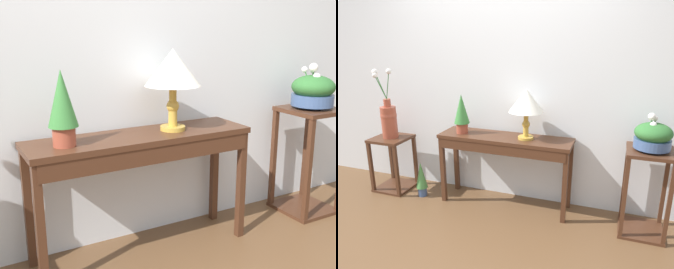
# 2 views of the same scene
# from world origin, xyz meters

# --- Properties ---
(ground_plane) EXTENTS (12.00, 12.00, 0.01)m
(ground_plane) POSITION_xyz_m (0.00, 0.00, -0.00)
(ground_plane) COLOR brown
(back_wall_with_art) EXTENTS (9.00, 0.10, 2.80)m
(back_wall_with_art) POSITION_xyz_m (0.00, 1.36, 1.40)
(back_wall_with_art) COLOR silver
(back_wall_with_art) RESTS_ON ground
(console_table) EXTENTS (1.36, 0.37, 0.76)m
(console_table) POSITION_xyz_m (0.10, 1.07, 0.65)
(console_table) COLOR #472819
(console_table) RESTS_ON ground
(table_lamp) EXTENTS (0.34, 0.34, 0.49)m
(table_lamp) POSITION_xyz_m (0.32, 1.09, 1.12)
(table_lamp) COLOR gold
(table_lamp) RESTS_ON console_table
(potted_plant_on_console) EXTENTS (0.16, 0.16, 0.41)m
(potted_plant_on_console) POSITION_xyz_m (-0.36, 1.06, 0.98)
(potted_plant_on_console) COLOR #9E4733
(potted_plant_on_console) RESTS_ON console_table
(pedestal_stand_left) EXTENTS (0.39, 0.39, 0.63)m
(pedestal_stand_left) POSITION_xyz_m (-1.25, 1.01, 0.31)
(pedestal_stand_left) COLOR #472819
(pedestal_stand_left) RESTS_ON ground
(flower_vase_tall_left) EXTENTS (0.24, 0.18, 0.76)m
(flower_vase_tall_left) POSITION_xyz_m (-1.25, 1.01, 0.86)
(flower_vase_tall_left) COLOR #9E4733
(flower_vase_tall_left) RESTS_ON pedestal_stand_left
(pedestal_stand_right) EXTENTS (0.39, 0.39, 0.80)m
(pedestal_stand_right) POSITION_xyz_m (1.45, 1.03, 0.40)
(pedestal_stand_right) COLOR #472819
(pedestal_stand_right) RESTS_ON ground
(planter_bowl_wide_right) EXTENTS (0.31, 0.31, 0.33)m
(planter_bowl_wide_right) POSITION_xyz_m (1.45, 1.03, 0.92)
(planter_bowl_wide_right) COLOR #3D5684
(planter_bowl_wide_right) RESTS_ON pedestal_stand_right
(potted_plant_floor) EXTENTS (0.13, 0.13, 0.40)m
(potted_plant_floor) POSITION_xyz_m (-0.84, 0.95, 0.22)
(potted_plant_floor) COLOR #3D5684
(potted_plant_floor) RESTS_ON ground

